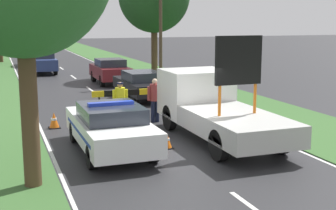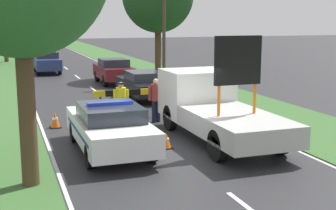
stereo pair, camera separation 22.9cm
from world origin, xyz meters
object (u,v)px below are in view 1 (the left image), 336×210
object	(u,v)px
traffic_cone_centre_front	(54,120)
traffic_cone_behind_barrier	(167,141)
pedestrian_civilian	(155,97)
queued_car_van_white	(32,56)
traffic_cone_lane_edge	(198,105)
queued_car_wagon_maroon	(110,71)
police_officer	(120,100)
traffic_cone_near_police	(114,122)
queued_car_hatch_blue	(42,62)
traffic_cone_near_truck	(116,108)
queued_car_sedan_black	(142,84)
police_car	(110,127)
work_truck	(213,106)
utility_pole	(161,14)
road_barrier	(128,95)

from	to	relation	value
traffic_cone_centre_front	traffic_cone_behind_barrier	bearing A→B (deg)	-53.57
pedestrian_civilian	queued_car_van_white	xyz separation A→B (m)	(-2.69, 23.88, -0.18)
traffic_cone_lane_edge	queued_car_wagon_maroon	xyz separation A→B (m)	(-1.33, 10.17, 0.44)
police_officer	traffic_cone_near_police	distance (m)	0.91
queued_car_wagon_maroon	queued_car_hatch_blue	world-z (taller)	queued_car_hatch_blue
traffic_cone_lane_edge	queued_car_van_white	world-z (taller)	queued_car_van_white
police_officer	traffic_cone_near_truck	size ratio (longest dim) A/B	2.23
traffic_cone_centre_front	queued_car_wagon_maroon	xyz separation A→B (m)	(4.64, 10.83, 0.50)
queued_car_sedan_black	traffic_cone_near_police	bearing A→B (deg)	63.95
police_car	queued_car_van_white	xyz separation A→B (m)	(-0.17, 27.22, 0.06)
queued_car_sedan_black	queued_car_van_white	distance (m)	18.99
police_car	traffic_cone_near_truck	bearing A→B (deg)	70.07
pedestrian_civilian	queued_car_van_white	world-z (taller)	pedestrian_civilian
work_truck	queued_car_van_white	bearing A→B (deg)	-77.96
queued_car_wagon_maroon	work_truck	bearing A→B (deg)	90.75
queued_car_wagon_maroon	queued_car_hatch_blue	size ratio (longest dim) A/B	0.91
police_car	work_truck	xyz separation A→B (m)	(3.60, 0.55, 0.30)
traffic_cone_behind_barrier	utility_pole	world-z (taller)	utility_pole
traffic_cone_near_police	traffic_cone_behind_barrier	xyz separation A→B (m)	(0.89, -3.12, -0.00)
traffic_cone_near_police	queued_car_sedan_black	world-z (taller)	queued_car_sedan_black
traffic_cone_near_police	queued_car_sedan_black	bearing A→B (deg)	63.95
police_car	pedestrian_civilian	size ratio (longest dim) A/B	2.84
traffic_cone_near_truck	traffic_cone_centre_front	bearing A→B (deg)	-156.98
police_car	queued_car_sedan_black	xyz separation A→B (m)	(3.61, 8.61, -0.02)
traffic_cone_behind_barrier	queued_car_sedan_black	bearing A→B (deg)	77.75
queued_car_van_white	traffic_cone_near_truck	bearing A→B (deg)	93.91
police_car	road_barrier	world-z (taller)	police_car
police_officer	queued_car_sedan_black	size ratio (longest dim) A/B	0.36
road_barrier	traffic_cone_centre_front	distance (m)	3.07
traffic_cone_near_police	traffic_cone_lane_edge	size ratio (longest dim) A/B	0.71
queued_car_wagon_maroon	traffic_cone_near_police	bearing A→B (deg)	77.30
police_officer	traffic_cone_near_truck	world-z (taller)	police_officer
police_car	work_truck	bearing A→B (deg)	4.70
queued_car_hatch_blue	traffic_cone_near_police	bearing A→B (deg)	92.15
road_barrier	traffic_cone_near_police	xyz separation A→B (m)	(-0.92, -1.43, -0.72)
road_barrier	police_officer	distance (m)	1.14
traffic_cone_behind_barrier	pedestrian_civilian	bearing A→B (deg)	76.93
queued_car_sedan_black	traffic_cone_centre_front	bearing A→B (deg)	45.71
queued_car_wagon_maroon	utility_pole	distance (m)	4.57
traffic_cone_behind_barrier	traffic_cone_lane_edge	bearing A→B (deg)	56.25
queued_car_van_white	traffic_cone_near_police	bearing A→B (deg)	92.27
utility_pole	queued_car_wagon_maroon	bearing A→B (deg)	162.80
work_truck	road_barrier	distance (m)	4.19
road_barrier	traffic_cone_near_truck	world-z (taller)	road_barrier
road_barrier	traffic_cone_behind_barrier	xyz separation A→B (m)	(-0.03, -4.56, -0.72)
traffic_cone_near_police	queued_car_sedan_black	distance (m)	6.42
police_officer	utility_pole	size ratio (longest dim) A/B	0.20
police_car	traffic_cone_behind_barrier	world-z (taller)	police_car
traffic_cone_behind_barrier	traffic_cone_centre_front	bearing A→B (deg)	126.43
traffic_cone_near_police	traffic_cone_lane_edge	world-z (taller)	traffic_cone_lane_edge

